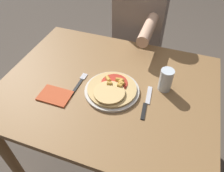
# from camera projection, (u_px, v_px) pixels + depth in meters

# --- Properties ---
(ground_plane) EXTENTS (8.00, 8.00, 0.00)m
(ground_plane) POSITION_uv_depth(u_px,v_px,m) (109.00, 156.00, 1.68)
(ground_plane) COLOR brown
(dining_table) EXTENTS (1.11, 0.87, 0.77)m
(dining_table) POSITION_uv_depth(u_px,v_px,m) (108.00, 100.00, 1.22)
(dining_table) COLOR olive
(dining_table) RESTS_ON ground_plane
(plate) EXTENTS (0.28, 0.28, 0.01)m
(plate) POSITION_uv_depth(u_px,v_px,m) (112.00, 91.00, 1.10)
(plate) COLOR beige
(plate) RESTS_ON dining_table
(pizza) EXTENTS (0.25, 0.25, 0.04)m
(pizza) POSITION_uv_depth(u_px,v_px,m) (112.00, 89.00, 1.08)
(pizza) COLOR tan
(pizza) RESTS_ON plate
(fork) EXTENTS (0.03, 0.18, 0.00)m
(fork) POSITION_uv_depth(u_px,v_px,m) (80.00, 83.00, 1.15)
(fork) COLOR black
(fork) RESTS_ON dining_table
(knife) EXTENTS (0.03, 0.22, 0.00)m
(knife) POSITION_uv_depth(u_px,v_px,m) (146.00, 103.00, 1.05)
(knife) COLOR black
(knife) RESTS_ON dining_table
(drinking_glass) EXTENTS (0.07, 0.07, 0.12)m
(drinking_glass) POSITION_uv_depth(u_px,v_px,m) (166.00, 80.00, 1.08)
(drinking_glass) COLOR silver
(drinking_glass) RESTS_ON dining_table
(napkin) EXTENTS (0.16, 0.11, 0.01)m
(napkin) POSITION_uv_depth(u_px,v_px,m) (55.00, 96.00, 1.08)
(napkin) COLOR #C6512D
(napkin) RESTS_ON dining_table
(person_diner) EXTENTS (0.35, 0.52, 1.21)m
(person_diner) POSITION_uv_depth(u_px,v_px,m) (139.00, 33.00, 1.62)
(person_diner) COLOR #2D2D38
(person_diner) RESTS_ON ground_plane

